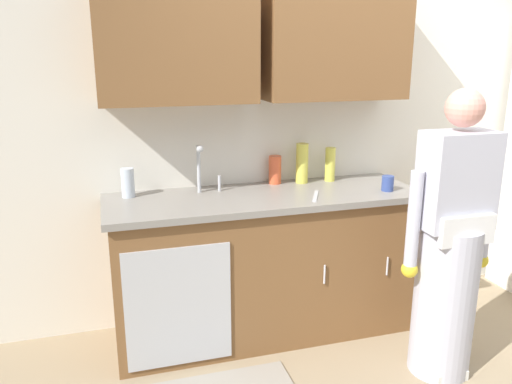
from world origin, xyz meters
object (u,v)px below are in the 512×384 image
Objects in this scene: bottle_soap at (275,170)px; cup_by_sink at (388,183)px; sink at (210,200)px; bottle_water_tall at (302,163)px; knife_on_counter at (316,196)px; bottle_water_short at (128,183)px; person_at_sink at (449,259)px; bottle_cleaner_spray at (330,164)px.

cup_by_sink is at bearing -31.11° from bottle_soap.
sink is at bearing 172.06° from cup_by_sink.
bottle_soap is 0.70× the size of bottle_water_tall.
sink is 2.67× the size of bottle_soap.
bottle_soap reaches higher than knife_on_counter.
bottle_water_short is 1.86× the size of cup_by_sink.
bottle_water_tall is 0.37m from knife_on_counter.
bottle_water_short is at bearing 151.77° from person_at_sink.
sink is 0.71m from bottle_water_tall.
person_at_sink reaches higher than bottle_water_tall.
sink is 0.51m from bottle_water_short.
bottle_water_short is 0.74× the size of knife_on_counter.
cup_by_sink is (1.12, -0.16, 0.06)m from sink.
bottle_cleaner_spray is 2.39× the size of cup_by_sink.
sink reaches higher than bottle_soap.
bottle_soap is 1.96× the size of cup_by_sink.
person_at_sink is 1.91m from bottle_water_short.
person_at_sink reaches higher than bottle_water_short.
bottle_cleaner_spray is 0.96× the size of knife_on_counter.
sink is 2.18× the size of bottle_cleaner_spray.
person_at_sink is at bearing -70.78° from bottle_cleaner_spray.
person_at_sink is 1.22m from bottle_soap.
cup_by_sink is 0.49m from knife_on_counter.
bottle_water_tall is at bearing 119.57° from person_at_sink.
cup_by_sink is at bearing -54.10° from bottle_cleaner_spray.
sink is 1.13m from cup_by_sink.
knife_on_counter is (-0.04, -0.34, -0.13)m from bottle_water_tall.
person_at_sink is (1.18, -0.72, -0.23)m from sink.
person_at_sink is at bearing -109.29° from knife_on_counter.
person_at_sink reaches higher than knife_on_counter.
bottle_cleaner_spray is (1.34, 0.02, 0.03)m from bottle_water_short.
bottle_soap is at bearing 126.43° from person_at_sink.
cup_by_sink reaches higher than knife_on_counter.
bottle_water_tall is at bearing -10.14° from bottle_soap.
bottle_water_short is 0.67× the size of bottle_water_tall.
bottle_soap reaches higher than bottle_water_short.
knife_on_counter is at bearing -13.36° from sink.
sink is 0.31× the size of person_at_sink.
bottle_soap is 0.19m from bottle_water_tall.
bottle_water_short is (-1.66, 0.89, 0.34)m from person_at_sink.
bottle_cleaner_spray is at bearing -5.81° from bottle_soap.
knife_on_counter is (1.10, -0.32, -0.09)m from bottle_water_short.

